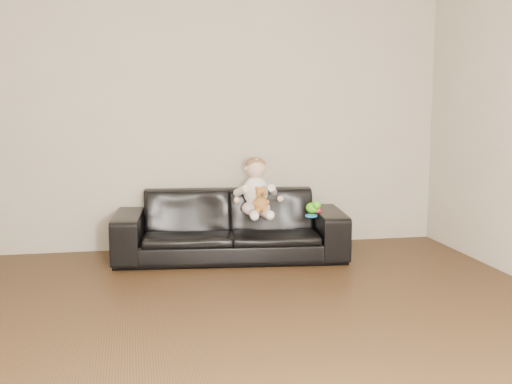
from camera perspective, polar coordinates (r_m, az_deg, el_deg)
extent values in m
plane|color=#422B17|center=(3.84, -1.43, -14.07)|extent=(5.50, 5.50, 0.00)
plane|color=beige|center=(6.29, -5.71, 6.76)|extent=(5.00, 0.00, 5.00)
imported|color=black|center=(5.94, -2.33, -2.95)|extent=(2.18, 1.04, 0.61)
ellipsoid|color=silver|center=(5.85, 0.00, -1.44)|extent=(0.27, 0.24, 0.14)
ellipsoid|color=white|center=(5.84, -0.03, 0.09)|extent=(0.23, 0.19, 0.28)
sphere|color=beige|center=(5.79, 0.00, 2.17)|extent=(0.18, 0.18, 0.18)
ellipsoid|color=#8C603F|center=(5.80, -0.02, 2.45)|extent=(0.19, 0.19, 0.13)
cylinder|color=silver|center=(5.67, -0.22, -1.96)|extent=(0.08, 0.22, 0.09)
cylinder|color=silver|center=(5.69, 0.88, -1.92)|extent=(0.08, 0.22, 0.09)
sphere|color=white|center=(5.56, -0.10, -2.17)|extent=(0.08, 0.08, 0.08)
sphere|color=white|center=(5.59, 1.23, -2.13)|extent=(0.08, 0.08, 0.08)
cylinder|color=white|center=(5.75, -1.32, 0.13)|extent=(0.07, 0.19, 0.12)
cylinder|color=white|center=(5.81, 1.47, 0.20)|extent=(0.07, 0.19, 0.12)
ellipsoid|color=#A5692F|center=(5.67, 0.43, -1.04)|extent=(0.13, 0.11, 0.14)
sphere|color=#A5692F|center=(5.64, 0.46, -0.04)|extent=(0.10, 0.10, 0.09)
sphere|color=#A5692F|center=(5.64, 0.11, 0.33)|extent=(0.04, 0.04, 0.04)
sphere|color=#A5692F|center=(5.65, 0.78, 0.35)|extent=(0.04, 0.04, 0.04)
sphere|color=#593819|center=(5.60, 0.55, -0.20)|extent=(0.04, 0.04, 0.04)
ellipsoid|color=#58E51A|center=(5.98, 5.04, -1.43)|extent=(0.17, 0.18, 0.11)
sphere|color=#DB1942|center=(5.96, 5.55, -1.68)|extent=(0.08, 0.08, 0.06)
cylinder|color=blue|center=(5.84, 4.93, -2.12)|extent=(0.14, 0.14, 0.02)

